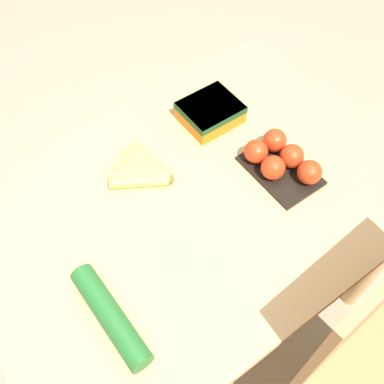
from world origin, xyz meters
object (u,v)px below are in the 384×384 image
(banana_bunch, at_px, (144,171))
(carrot_bag, at_px, (210,111))
(chair, at_px, (374,380))
(tomato_pack, at_px, (281,160))
(cucumber_near, at_px, (110,316))

(banana_bunch, height_order, carrot_bag, carrot_bag)
(banana_bunch, bearing_deg, chair, 104.99)
(banana_bunch, relative_size, carrot_bag, 1.05)
(tomato_pack, height_order, cucumber_near, tomato_pack)
(carrot_bag, relative_size, cucumber_near, 0.63)
(chair, distance_m, tomato_pack, 0.60)
(carrot_bag, bearing_deg, banana_bunch, 12.70)
(tomato_pack, bearing_deg, cucumber_near, 9.97)
(tomato_pack, height_order, carrot_bag, tomato_pack)
(tomato_pack, xyz_separation_m, carrot_bag, (0.04, -0.26, -0.00))
(chair, relative_size, tomato_pack, 4.61)
(carrot_bag, distance_m, cucumber_near, 0.65)
(cucumber_near, bearing_deg, carrot_bag, -146.43)
(chair, relative_size, banana_bunch, 5.70)
(cucumber_near, bearing_deg, banana_bunch, -132.49)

